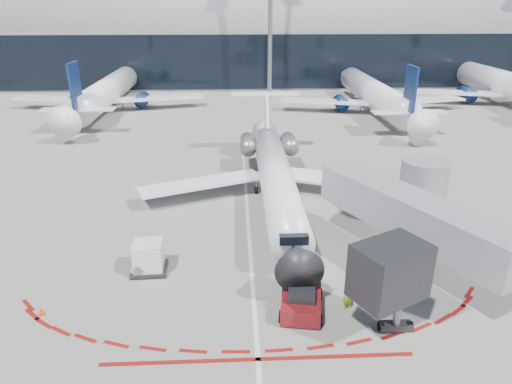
{
  "coord_description": "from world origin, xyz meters",
  "views": [
    {
      "loc": [
        -0.85,
        -27.27,
        14.74
      ],
      "look_at": [
        0.52,
        1.1,
        2.78
      ],
      "focal_mm": 32.0,
      "sensor_mm": 36.0,
      "label": 1
    }
  ],
  "objects_px": {
    "pushback_tug": "(301,301)",
    "ramp_worker": "(348,294)",
    "uld_container": "(148,258)",
    "regional_jet": "(275,173)"
  },
  "relations": [
    {
      "from": "pushback_tug",
      "to": "regional_jet",
      "type": "bearing_deg",
      "value": 100.61
    },
    {
      "from": "regional_jet",
      "to": "pushback_tug",
      "type": "bearing_deg",
      "value": -89.46
    },
    {
      "from": "regional_jet",
      "to": "uld_container",
      "type": "xyz_separation_m",
      "value": [
        -8.25,
        -10.25,
        -1.29
      ]
    },
    {
      "from": "pushback_tug",
      "to": "uld_container",
      "type": "relative_size",
      "value": 2.39
    },
    {
      "from": "pushback_tug",
      "to": "ramp_worker",
      "type": "height_order",
      "value": "ramp_worker"
    },
    {
      "from": "pushback_tug",
      "to": "ramp_worker",
      "type": "relative_size",
      "value": 2.94
    },
    {
      "from": "ramp_worker",
      "to": "uld_container",
      "type": "height_order",
      "value": "uld_container"
    },
    {
      "from": "uld_container",
      "to": "ramp_worker",
      "type": "bearing_deg",
      "value": -22.8
    },
    {
      "from": "regional_jet",
      "to": "ramp_worker",
      "type": "bearing_deg",
      "value": -79.99
    },
    {
      "from": "pushback_tug",
      "to": "ramp_worker",
      "type": "bearing_deg",
      "value": 11.2
    }
  ]
}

